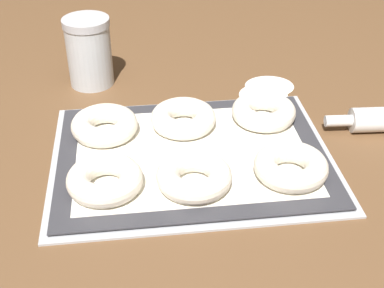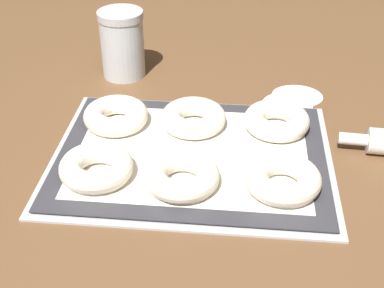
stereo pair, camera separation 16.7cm
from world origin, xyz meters
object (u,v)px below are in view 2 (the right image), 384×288
at_px(flour_canister, 122,44).
at_px(bagel_front_right, 283,179).
at_px(bagel_back_right, 277,120).
at_px(bagel_front_left, 96,167).
at_px(bagel_back_left, 116,116).
at_px(baking_tray, 192,156).
at_px(bagel_back_center, 193,118).
at_px(bagel_front_center, 182,176).

bearing_deg(flour_canister, bagel_front_right, -49.26).
distance_m(bagel_back_right, flour_canister, 0.40).
bearing_deg(bagel_front_left, bagel_back_left, 90.92).
xyz_separation_m(baking_tray, bagel_back_left, (-0.15, 0.08, 0.03)).
bearing_deg(bagel_back_right, bagel_front_left, -149.74).
bearing_deg(bagel_front_left, flour_canister, 95.01).
bearing_deg(bagel_back_left, bagel_back_center, 2.63).
bearing_deg(bagel_back_left, bagel_front_center, -49.89).
relative_size(bagel_back_center, bagel_back_right, 1.00).
xyz_separation_m(bagel_front_left, bagel_back_center, (0.14, 0.17, 0.00)).
xyz_separation_m(baking_tray, bagel_front_right, (0.15, -0.08, 0.03)).
bearing_deg(bagel_back_left, bagel_front_left, -89.08).
height_order(bagel_front_center, bagel_back_left, same).
distance_m(bagel_front_left, bagel_back_center, 0.22).
bearing_deg(bagel_back_center, bagel_back_right, 1.99).
xyz_separation_m(baking_tray, bagel_front_center, (-0.01, -0.09, 0.03)).
distance_m(bagel_front_right, bagel_back_center, 0.23).
bearing_deg(bagel_front_left, bagel_front_center, -3.65).
height_order(bagel_front_left, bagel_back_left, same).
relative_size(bagel_front_center, bagel_back_center, 1.00).
height_order(baking_tray, bagel_front_right, bagel_front_right).
distance_m(bagel_front_left, flour_canister, 0.39).
bearing_deg(baking_tray, bagel_front_left, -151.32).
distance_m(baking_tray, bagel_back_left, 0.17).
relative_size(bagel_front_right, bagel_back_left, 1.00).
xyz_separation_m(bagel_back_left, flour_canister, (-0.03, 0.23, 0.04)).
distance_m(bagel_front_right, bagel_back_right, 0.18).
bearing_deg(bagel_back_right, flour_canister, 147.19).
height_order(bagel_front_center, bagel_back_center, same).
xyz_separation_m(bagel_front_right, flour_canister, (-0.34, 0.39, 0.04)).
relative_size(bagel_front_center, bagel_back_right, 1.00).
distance_m(bagel_front_center, bagel_back_center, 0.18).
height_order(bagel_back_right, flour_canister, flour_canister).
xyz_separation_m(bagel_front_left, flour_canister, (-0.03, 0.39, 0.04)).
bearing_deg(flour_canister, bagel_back_left, -82.10).
bearing_deg(bagel_front_center, bagel_front_right, 2.49).
distance_m(bagel_front_left, bagel_back_right, 0.35).
height_order(bagel_front_right, bagel_back_left, same).
bearing_deg(flour_canister, bagel_front_center, -66.18).
xyz_separation_m(baking_tray, flour_canister, (-0.18, 0.31, 0.07)).
relative_size(bagel_front_left, bagel_back_right, 1.00).
bearing_deg(bagel_back_center, bagel_front_left, -130.35).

